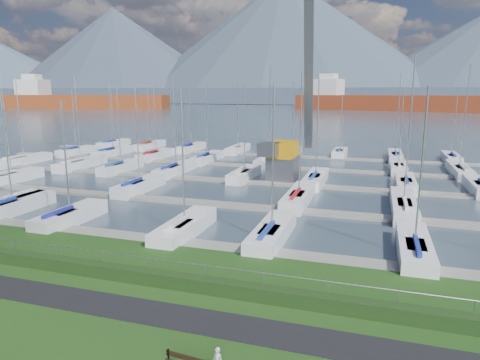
% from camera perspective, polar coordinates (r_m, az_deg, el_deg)
% --- Properties ---
extents(path, '(160.00, 2.00, 0.04)m').
position_cam_1_polar(path, '(20.53, -13.38, -16.54)').
color(path, black).
rests_on(path, grass).
extents(water, '(800.00, 540.00, 0.20)m').
position_cam_1_polar(water, '(278.69, 15.89, 9.28)').
color(water, '#3B4A57').
extents(hedge, '(80.00, 0.70, 0.70)m').
position_cam_1_polar(hedge, '(22.39, -9.93, -12.92)').
color(hedge, '#1C3513').
rests_on(hedge, grass).
extents(fence, '(80.00, 0.04, 0.04)m').
position_cam_1_polar(fence, '(22.38, -9.53, -10.55)').
color(fence, gray).
rests_on(fence, grass).
extents(foothill, '(900.00, 80.00, 12.00)m').
position_cam_1_polar(foothill, '(348.49, 16.37, 10.72)').
color(foothill, '#424E60').
rests_on(foothill, water).
extents(mountains, '(1190.00, 360.00, 115.00)m').
position_cam_1_polar(mountains, '(424.59, 18.03, 16.23)').
color(mountains, '#495A6A').
rests_on(mountains, water).
extents(docks, '(90.00, 41.60, 0.25)m').
position_cam_1_polar(docks, '(46.44, 5.25, -0.53)').
color(docks, slate).
rests_on(docks, water).
extents(person, '(0.45, 0.37, 1.06)m').
position_cam_1_polar(person, '(16.13, -3.04, -22.62)').
color(person, silver).
rests_on(person, grass).
extents(crane, '(5.13, 13.30, 22.35)m').
position_cam_1_polar(crane, '(48.64, 6.73, 6.61)').
color(crane, slate).
rests_on(crane, water).
extents(cargo_ship_west, '(92.65, 37.15, 21.50)m').
position_cam_1_polar(cargo_ship_west, '(263.12, -20.53, 9.74)').
color(cargo_ship_west, brown).
rests_on(cargo_ship_west, water).
extents(cargo_ship_mid, '(105.83, 42.21, 21.50)m').
position_cam_1_polar(cargo_ship_mid, '(237.28, 19.03, 9.67)').
color(cargo_ship_mid, maroon).
rests_on(cargo_ship_mid, water).
extents(sailboat_fleet, '(75.66, 49.15, 13.52)m').
position_cam_1_polar(sailboat_fleet, '(48.75, 2.65, 6.83)').
color(sailboat_fleet, silver).
rests_on(sailboat_fleet, water).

